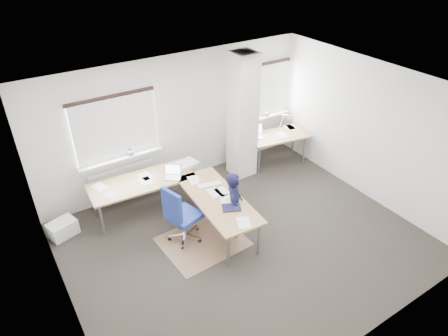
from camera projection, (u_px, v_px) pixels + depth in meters
ground at (244, 241)px, 7.25m from camera, size 6.00×6.00×0.00m
room_shell at (240, 144)px, 6.73m from camera, size 6.04×5.04×2.82m
floor_mat at (203, 241)px, 7.23m from camera, size 1.48×1.27×0.01m
white_crate at (63, 229)px, 7.31m from camera, size 0.56×0.46×0.29m
desk_main at (181, 190)px, 7.42m from camera, size 2.41×2.75×0.96m
desk_side at (278, 137)px, 9.24m from camera, size 1.50×0.93×1.22m
task_chair at (183, 225)px, 7.11m from camera, size 0.66×0.64×1.17m
person at (234, 204)px, 7.11m from camera, size 0.51×0.56×1.29m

